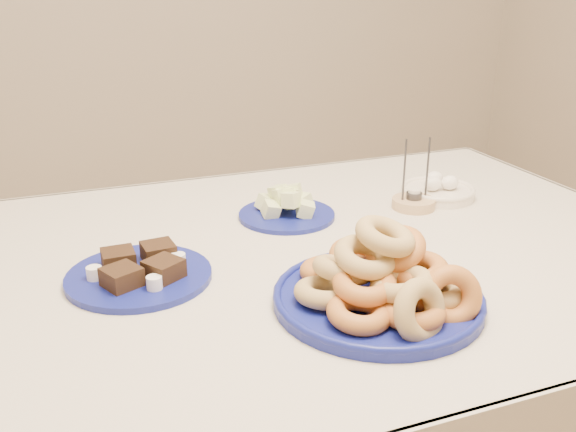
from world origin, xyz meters
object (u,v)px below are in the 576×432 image
at_px(candle_holder, 414,202).
at_px(dining_table, 279,301).
at_px(brownie_plate, 140,272).
at_px(melon_plate, 287,208).
at_px(egg_bowl, 438,190).
at_px(donut_platter, 382,284).

bearing_deg(candle_holder, dining_table, -161.27).
bearing_deg(brownie_plate, melon_plate, 28.56).
xyz_separation_m(dining_table, egg_bowl, (0.49, 0.18, 0.13)).
distance_m(brownie_plate, egg_bowl, 0.79).
bearing_deg(dining_table, donut_platter, -71.33).
distance_m(dining_table, donut_platter, 0.31).
xyz_separation_m(donut_platter, melon_plate, (0.00, 0.45, -0.02)).
height_order(brownie_plate, egg_bowl, egg_bowl).
distance_m(dining_table, melon_plate, 0.24).
bearing_deg(candle_holder, donut_platter, -127.70).
xyz_separation_m(donut_platter, brownie_plate, (-0.37, 0.25, -0.03)).
bearing_deg(donut_platter, brownie_plate, 145.81).
bearing_deg(candle_holder, brownie_plate, -167.76).
distance_m(dining_table, brownie_plate, 0.30).
xyz_separation_m(dining_table, donut_platter, (0.09, -0.26, 0.15)).
xyz_separation_m(candle_holder, egg_bowl, (0.10, 0.04, 0.00)).
distance_m(dining_table, candle_holder, 0.43).
bearing_deg(brownie_plate, egg_bowl, 13.91).
relative_size(brownie_plate, candle_holder, 1.86).
xyz_separation_m(melon_plate, brownie_plate, (-0.37, -0.20, -0.01)).
distance_m(donut_platter, brownie_plate, 0.44).
relative_size(donut_platter, melon_plate, 1.59).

